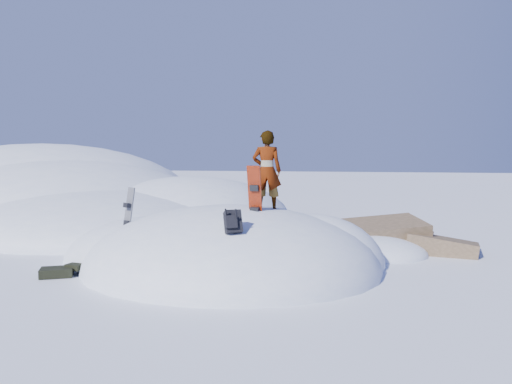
% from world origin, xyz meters
% --- Properties ---
extents(ground, '(120.00, 120.00, 0.00)m').
position_xyz_m(ground, '(0.00, 0.00, 0.00)').
color(ground, white).
rests_on(ground, ground).
extents(snow_mound, '(8.00, 6.00, 3.00)m').
position_xyz_m(snow_mound, '(-0.17, 0.24, 0.00)').
color(snow_mound, white).
rests_on(snow_mound, ground).
extents(snow_ridge, '(21.50, 18.50, 6.40)m').
position_xyz_m(snow_ridge, '(-10.43, 9.85, 0.00)').
color(snow_ridge, white).
rests_on(snow_ridge, ground).
extents(rock_outcrop, '(4.68, 4.41, 1.68)m').
position_xyz_m(rock_outcrop, '(3.72, 3.01, 0.01)').
color(rock_outcrop, brown).
rests_on(rock_outcrop, ground).
extents(snowboard_red, '(0.36, 0.32, 1.65)m').
position_xyz_m(snowboard_red, '(0.67, -0.39, 1.65)').
color(snowboard_red, red).
rests_on(snowboard_red, snow_mound).
extents(snowboard_dark, '(0.37, 0.37, 1.40)m').
position_xyz_m(snowboard_dark, '(-2.47, -0.20, 1.22)').
color(snowboard_dark, black).
rests_on(snowboard_dark, snow_mound).
extents(backpack, '(0.46, 0.52, 0.54)m').
position_xyz_m(backpack, '(0.51, -1.80, 1.38)').
color(backpack, black).
rests_on(backpack, snow_mound).
extents(gear_pile, '(0.93, 0.73, 0.24)m').
position_xyz_m(gear_pile, '(-3.53, -1.42, 0.12)').
color(gear_pile, black).
rests_on(gear_pile, ground).
extents(person, '(0.73, 0.52, 1.87)m').
position_xyz_m(person, '(0.82, 0.27, 2.31)').
color(person, slate).
rests_on(person, snow_mound).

